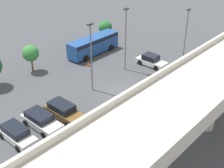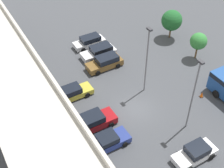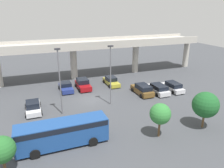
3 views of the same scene
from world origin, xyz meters
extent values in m
plane|color=#424449|center=(0.00, 0.00, 0.00)|extent=(115.18, 115.18, 0.00)
cube|color=#BCB7AD|center=(0.00, 11.64, 6.48)|extent=(53.75, 6.19, 0.90)
cube|color=#BCB7AD|center=(0.00, 8.70, 7.20)|extent=(53.75, 0.30, 0.55)
cylinder|color=#BCB7AD|center=(0.00, 11.64, 3.01)|extent=(1.29, 1.29, 6.03)
cube|color=silver|center=(-8.28, -1.15, 0.51)|extent=(1.82, 4.48, 0.64)
cube|color=black|center=(-8.28, -1.37, 1.21)|extent=(1.68, 2.10, 0.75)
cylinder|color=black|center=(-9.22, 0.23, 0.35)|extent=(0.22, 0.70, 0.70)
cylinder|color=black|center=(-7.35, 0.23, 0.35)|extent=(0.22, 0.70, 0.70)
cylinder|color=black|center=(-9.22, -2.54, 0.35)|extent=(0.22, 0.70, 0.70)
cylinder|color=black|center=(-7.35, -2.54, 0.35)|extent=(0.22, 0.70, 0.70)
cube|color=navy|center=(-2.80, 5.19, 0.51)|extent=(1.87, 4.31, 0.68)
cube|color=black|center=(-2.80, 5.37, 1.17)|extent=(1.72, 1.96, 0.63)
cylinder|color=black|center=(-1.84, 3.86, 0.30)|extent=(0.22, 0.61, 0.61)
cylinder|color=black|center=(-3.76, 3.86, 0.30)|extent=(0.22, 0.61, 0.61)
cylinder|color=black|center=(-1.84, 6.53, 0.30)|extent=(0.22, 0.61, 0.61)
cylinder|color=black|center=(-3.76, 6.53, 0.30)|extent=(0.22, 0.61, 0.61)
cube|color=maroon|center=(0.16, 5.19, 0.57)|extent=(1.95, 4.57, 0.80)
cube|color=black|center=(0.16, 5.48, 1.34)|extent=(1.80, 2.33, 0.74)
cylinder|color=black|center=(1.16, 3.77, 0.31)|extent=(0.22, 0.63, 0.63)
cylinder|color=black|center=(-0.84, 3.77, 0.31)|extent=(0.22, 0.63, 0.63)
cylinder|color=black|center=(1.16, 6.60, 0.31)|extent=(0.22, 0.63, 0.63)
cylinder|color=black|center=(-0.84, 6.60, 0.31)|extent=(0.22, 0.63, 0.63)
cube|color=gold|center=(5.44, 5.34, 0.49)|extent=(1.73, 4.77, 0.64)
cube|color=black|center=(5.44, 5.51, 1.15)|extent=(1.59, 2.25, 0.69)
cylinder|color=black|center=(6.33, 3.86, 0.31)|extent=(0.22, 0.62, 0.62)
cylinder|color=black|center=(4.55, 3.86, 0.31)|extent=(0.22, 0.62, 0.62)
cylinder|color=black|center=(6.33, 6.82, 0.31)|extent=(0.22, 0.62, 0.62)
cylinder|color=black|center=(4.55, 6.82, 0.31)|extent=(0.22, 0.62, 0.62)
cube|color=brown|center=(8.51, -0.60, 0.56)|extent=(1.89, 4.79, 0.76)
cube|color=black|center=(8.51, -0.99, 1.29)|extent=(1.74, 2.83, 0.71)
cylinder|color=black|center=(7.54, 0.89, 0.32)|extent=(0.22, 0.64, 0.64)
cylinder|color=black|center=(9.48, 0.89, 0.32)|extent=(0.22, 0.64, 0.64)
cylinder|color=black|center=(7.54, -2.09, 0.32)|extent=(0.22, 0.64, 0.64)
cylinder|color=black|center=(9.48, -2.09, 0.32)|extent=(0.22, 0.64, 0.64)
cube|color=silver|center=(11.09, -1.10, 0.52)|extent=(1.95, 4.81, 0.70)
cube|color=black|center=(11.09, -1.51, 1.20)|extent=(1.79, 2.83, 0.66)
cylinder|color=black|center=(10.09, 0.39, 0.31)|extent=(0.22, 0.61, 0.61)
cylinder|color=black|center=(12.09, 0.39, 0.31)|extent=(0.22, 0.61, 0.61)
cylinder|color=black|center=(10.09, -2.59, 0.31)|extent=(0.22, 0.61, 0.61)
cylinder|color=black|center=(12.09, -2.59, 0.31)|extent=(0.22, 0.61, 0.61)
cube|color=silver|center=(14.00, -1.17, 0.51)|extent=(1.77, 4.54, 0.66)
cube|color=black|center=(14.00, -1.37, 1.17)|extent=(1.63, 2.71, 0.68)
cylinder|color=black|center=(13.10, 0.24, 0.32)|extent=(0.22, 0.63, 0.63)
cylinder|color=black|center=(14.91, 0.24, 0.32)|extent=(0.22, 0.63, 0.63)
cylinder|color=black|center=(13.10, -2.58, 0.32)|extent=(0.22, 0.63, 0.63)
cylinder|color=black|center=(14.91, -2.58, 0.32)|extent=(0.22, 0.63, 0.63)
cube|color=#1E478C|center=(-5.76, -10.33, 1.46)|extent=(8.97, 2.25, 2.41)
cube|color=black|center=(-5.76, -10.33, 2.32)|extent=(8.79, 2.29, 0.53)
cylinder|color=black|center=(-2.98, -9.18, 0.47)|extent=(0.94, 0.29, 0.94)
cylinder|color=black|center=(-2.98, -11.47, 0.47)|extent=(0.94, 0.29, 0.94)
cylinder|color=black|center=(-8.54, -9.18, 0.47)|extent=(0.94, 0.29, 0.94)
cylinder|color=black|center=(-8.54, -11.47, 0.47)|extent=(0.94, 0.29, 0.94)
cylinder|color=slate|center=(-14.44, 0.43, 3.51)|extent=(0.16, 0.16, 7.03)
cube|color=#333338|center=(-14.44, 0.43, 7.13)|extent=(0.70, 0.35, 0.20)
cylinder|color=slate|center=(2.28, -2.61, 4.17)|extent=(0.16, 0.16, 8.35)
cube|color=#333338|center=(2.28, -2.61, 8.45)|extent=(0.70, 0.35, 0.20)
cylinder|color=slate|center=(-4.75, -3.19, 4.25)|extent=(0.16, 0.16, 8.50)
cube|color=#333338|center=(-4.75, -3.19, 8.60)|extent=(0.70, 0.35, 0.20)
cylinder|color=brown|center=(-10.97, -12.67, 0.72)|extent=(0.24, 0.24, 1.44)
sphere|color=#286B2D|center=(-10.97, -12.67, 2.39)|extent=(2.25, 2.25, 2.25)
cylinder|color=brown|center=(4.16, -12.35, 0.87)|extent=(0.24, 0.24, 1.74)
sphere|color=#337F38|center=(4.16, -12.35, 2.70)|extent=(2.25, 2.25, 2.25)
cube|color=black|center=(-2.12, -7.76, 0.02)|extent=(0.44, 0.44, 0.04)
cone|color=#EA590F|center=(-2.12, -7.76, 0.35)|extent=(0.40, 0.40, 0.70)
camera|label=1|loc=(25.63, 21.50, 19.60)|focal=50.00mm
camera|label=2|loc=(-19.94, 14.75, 25.29)|focal=50.00mm
camera|label=3|loc=(-8.02, -29.75, 13.13)|focal=35.00mm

